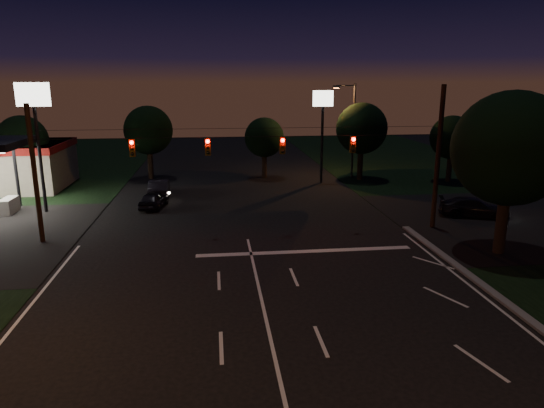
{
  "coord_description": "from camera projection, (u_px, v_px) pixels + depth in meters",
  "views": [
    {
      "loc": [
        -1.86,
        -13.48,
        9.11
      ],
      "look_at": [
        1.05,
        10.61,
        3.0
      ],
      "focal_mm": 32.0,
      "sensor_mm": 36.0,
      "label": 1
    }
  ],
  "objects": [
    {
      "name": "tree_far_c",
      "position": [
        264.0,
        138.0,
        46.68
      ],
      "size": [
        3.8,
        3.8,
        5.86
      ],
      "color": "black",
      "rests_on": "ground"
    },
    {
      "name": "ground",
      "position": [
        279.0,
        377.0,
        15.42
      ],
      "size": [
        140.0,
        140.0,
        0.0
      ],
      "primitive_type": "plane",
      "color": "black",
      "rests_on": "ground"
    },
    {
      "name": "car_cross",
      "position": [
        474.0,
        208.0,
        33.58
      ],
      "size": [
        4.99,
        3.34,
        1.34
      ],
      "primitive_type": "imported",
      "rotation": [
        0.0,
        0.0,
        1.22
      ],
      "color": "black",
      "rests_on": "ground"
    },
    {
      "name": "tree_far_a",
      "position": [
        23.0,
        141.0,
        41.28
      ],
      "size": [
        4.2,
        4.2,
        6.42
      ],
      "color": "black",
      "rests_on": "ground"
    },
    {
      "name": "signal_span",
      "position": [
        245.0,
        145.0,
        28.48
      ],
      "size": [
        24.0,
        0.4,
        1.56
      ],
      "color": "black",
      "rests_on": "ground"
    },
    {
      "name": "street_light_right_far",
      "position": [
        351.0,
        124.0,
        46.25
      ],
      "size": [
        2.2,
        0.35,
        9.0
      ],
      "color": "black",
      "rests_on": "ground"
    },
    {
      "name": "utility_pole_left",
      "position": [
        43.0,
        242.0,
        28.46
      ],
      "size": [
        0.28,
        0.28,
        8.0
      ],
      "primitive_type": "cylinder",
      "color": "black",
      "rests_on": "ground"
    },
    {
      "name": "tree_right_near",
      "position": [
        509.0,
        150.0,
        25.39
      ],
      "size": [
        6.0,
        6.0,
        8.76
      ],
      "color": "black",
      "rests_on": "ground"
    },
    {
      "name": "car_oncoming_b",
      "position": [
        159.0,
        188.0,
        39.37
      ],
      "size": [
        1.74,
        4.47,
        1.45
      ],
      "primitive_type": "imported",
      "rotation": [
        0.0,
        0.0,
        3.19
      ],
      "color": "black",
      "rests_on": "ground"
    },
    {
      "name": "tree_far_d",
      "position": [
        361.0,
        129.0,
        45.61
      ],
      "size": [
        4.8,
        4.8,
        7.3
      ],
      "color": "black",
      "rests_on": "ground"
    },
    {
      "name": "cross_street_right",
      "position": [
        537.0,
        219.0,
        33.14
      ],
      "size": [
        20.0,
        16.0,
        0.02
      ],
      "primitive_type": "cube",
      "color": "black",
      "rests_on": "ground"
    },
    {
      "name": "tree_far_b",
      "position": [
        149.0,
        131.0,
        46.22
      ],
      "size": [
        4.6,
        4.6,
        6.98
      ],
      "color": "black",
      "rests_on": "ground"
    },
    {
      "name": "pole_sign_right",
      "position": [
        323.0,
        115.0,
        43.7
      ],
      "size": [
        1.8,
        0.3,
        8.4
      ],
      "color": "black",
      "rests_on": "ground"
    },
    {
      "name": "pole_sign_left_near",
      "position": [
        35.0,
        114.0,
        33.27
      ],
      "size": [
        2.2,
        0.3,
        9.1
      ],
      "color": "black",
      "rests_on": "ground"
    },
    {
      "name": "stop_bar",
      "position": [
        305.0,
        251.0,
        26.83
      ],
      "size": [
        12.0,
        0.5,
        0.01
      ],
      "primitive_type": "cube",
      "color": "silver",
      "rests_on": "ground"
    },
    {
      "name": "car_oncoming_a",
      "position": [
        154.0,
        200.0,
        36.03
      ],
      "size": [
        2.15,
        3.86,
        1.24
      ],
      "primitive_type": "imported",
      "rotation": [
        0.0,
        0.0,
        2.95
      ],
      "color": "black",
      "rests_on": "ground"
    },
    {
      "name": "tree_far_e",
      "position": [
        451.0,
        138.0,
        44.76
      ],
      "size": [
        4.0,
        4.0,
        6.18
      ],
      "color": "black",
      "rests_on": "ground"
    },
    {
      "name": "utility_pole_right",
      "position": [
        432.0,
        228.0,
        31.25
      ],
      "size": [
        0.3,
        0.3,
        9.0
      ],
      "primitive_type": "cylinder",
      "color": "black",
      "rests_on": "ground"
    }
  ]
}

